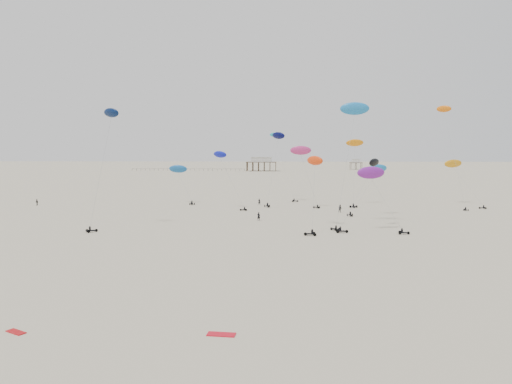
# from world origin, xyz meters

# --- Properties ---
(ground_plane) EXTENTS (900.00, 900.00, 0.00)m
(ground_plane) POSITION_xyz_m (0.00, 200.00, 0.00)
(ground_plane) COLOR beige
(pavilion_main) EXTENTS (21.00, 13.00, 9.80)m
(pavilion_main) POSITION_xyz_m (-10.00, 350.00, 4.22)
(pavilion_main) COLOR brown
(pavilion_main) RESTS_ON ground
(pavilion_small) EXTENTS (9.00, 7.00, 8.00)m
(pavilion_small) POSITION_xyz_m (60.00, 380.00, 3.49)
(pavilion_small) COLOR brown
(pavilion_small) RESTS_ON ground
(pier_fence) EXTENTS (80.20, 0.20, 1.50)m
(pier_fence) POSITION_xyz_m (-62.00, 350.00, 0.77)
(pier_fence) COLOR black
(pier_fence) RESTS_ON ground
(rig_0) EXTENTS (9.48, 6.03, 11.97)m
(rig_0) POSITION_xyz_m (24.35, 112.26, 8.18)
(rig_0) COLOR black
(rig_0) RESTS_ON ground
(rig_1) EXTENTS (4.83, 14.16, 26.61)m
(rig_1) POSITION_xyz_m (46.35, 130.28, 19.75)
(rig_1) COLOR black
(rig_1) RESTS_ON ground
(rig_2) EXTENTS (9.56, 8.56, 15.09)m
(rig_2) POSITION_xyz_m (-9.76, 123.23, 11.13)
(rig_2) COLOR black
(rig_2) RESTS_ON ground
(rig_3) EXTENTS (4.63, 11.82, 22.58)m
(rig_3) POSITION_xyz_m (-27.91, 92.27, 16.09)
(rig_3) COLOR black
(rig_3) RESTS_ON ground
(rig_4) EXTENTS (5.94, 18.32, 22.33)m
(rig_4) POSITION_xyz_m (2.95, 137.62, 14.67)
(rig_4) COLOR black
(rig_4) RESTS_ON ground
(rig_5) EXTENTS (8.36, 15.83, 23.61)m
(rig_5) POSITION_xyz_m (4.66, 147.77, 11.33)
(rig_5) COLOR black
(rig_5) RESTS_ON ground
(rig_6) EXTENTS (8.18, 7.00, 10.91)m
(rig_6) POSITION_xyz_m (-22.79, 134.23, 7.64)
(rig_6) COLOR black
(rig_6) RESTS_ON ground
(rig_7) EXTENTS (4.20, 13.98, 15.69)m
(rig_7) POSITION_xyz_m (10.29, 92.08, 8.60)
(rig_7) COLOR black
(rig_7) RESTS_ON ground
(rig_8) EXTENTS (6.81, 16.07, 16.52)m
(rig_8) POSITION_xyz_m (51.02, 137.49, 9.70)
(rig_8) COLOR black
(rig_8) RESTS_ON ground
(rig_9) EXTENTS (9.54, 10.75, 15.03)m
(rig_9) POSITION_xyz_m (18.88, 92.33, 7.25)
(rig_9) COLOR black
(rig_9) RESTS_ON ground
(rig_10) EXTENTS (7.67, 3.94, 15.57)m
(rig_10) POSITION_xyz_m (9.56, 126.30, 12.80)
(rig_10) COLOR black
(rig_10) RESTS_ON ground
(rig_11) EXTENTS (8.60, 6.76, 11.95)m
(rig_11) POSITION_xyz_m (21.12, 90.51, 8.79)
(rig_11) COLOR black
(rig_11) RESTS_ON ground
(rig_12) EXTENTS (5.32, 12.07, 18.03)m
(rig_12) POSITION_xyz_m (23.42, 132.82, 12.67)
(rig_12) COLOR black
(rig_12) RESTS_ON ground
(rig_13) EXTENTS (8.38, 11.70, 24.32)m
(rig_13) POSITION_xyz_m (18.06, 98.65, 20.14)
(rig_13) COLOR black
(rig_13) RESTS_ON ground
(spectator_0) EXTENTS (0.82, 0.64, 2.01)m
(spectator_0) POSITION_xyz_m (-0.20, 102.03, 0.00)
(spectator_0) COLOR black
(spectator_0) RESTS_ON ground
(spectator_1) EXTENTS (1.05, 0.63, 2.10)m
(spectator_1) POSITION_xyz_m (17.96, 116.40, 0.00)
(spectator_1) COLOR black
(spectator_1) RESTS_ON ground
(spectator_2) EXTENTS (1.27, 1.09, 1.89)m
(spectator_2) POSITION_xyz_m (-59.15, 127.06, 0.00)
(spectator_2) COLOR black
(spectator_2) RESTS_ON ground
(spectator_3) EXTENTS (0.72, 0.52, 1.91)m
(spectator_3) POSITION_xyz_m (-1.43, 131.46, 0.00)
(spectator_3) COLOR black
(spectator_3) RESTS_ON ground
(grounded_kite_a) EXTENTS (2.27, 1.10, 0.08)m
(grounded_kite_a) POSITION_xyz_m (-0.10, 38.65, 0.00)
(grounded_kite_a) COLOR red
(grounded_kite_a) RESTS_ON ground
(grounded_kite_b) EXTENTS (1.91, 1.49, 0.07)m
(grounded_kite_b) POSITION_xyz_m (-16.25, 38.33, 0.00)
(grounded_kite_b) COLOR #B60B0F
(grounded_kite_b) RESTS_ON ground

